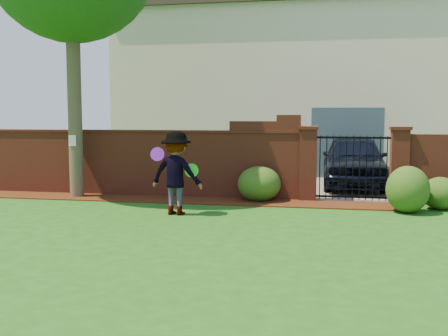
% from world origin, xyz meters
% --- Properties ---
extents(ground, '(80.00, 80.00, 0.01)m').
position_xyz_m(ground, '(0.00, 0.00, -0.01)').
color(ground, '#1B5114').
rests_on(ground, ground).
extents(mulch_bed, '(11.10, 1.08, 0.03)m').
position_xyz_m(mulch_bed, '(-0.95, 3.34, 0.01)').
color(mulch_bed, '#37190A').
rests_on(mulch_bed, ground).
extents(brick_wall, '(8.70, 0.31, 2.16)m').
position_xyz_m(brick_wall, '(-2.01, 4.00, 0.93)').
color(brick_wall, maroon).
rests_on(brick_wall, ground).
extents(pillar_left, '(0.50, 0.50, 1.88)m').
position_xyz_m(pillar_left, '(2.40, 4.00, 0.96)').
color(pillar_left, maroon).
rests_on(pillar_left, ground).
extents(pillar_right, '(0.50, 0.50, 1.88)m').
position_xyz_m(pillar_right, '(4.60, 4.00, 0.96)').
color(pillar_right, maroon).
rests_on(pillar_right, ground).
extents(iron_gate, '(1.78, 0.03, 1.60)m').
position_xyz_m(iron_gate, '(3.50, 4.00, 0.85)').
color(iron_gate, black).
rests_on(iron_gate, ground).
extents(driveway, '(3.20, 8.00, 0.01)m').
position_xyz_m(driveway, '(3.50, 8.00, 0.01)').
color(driveway, slate).
rests_on(driveway, ground).
extents(house, '(12.40, 6.40, 6.30)m').
position_xyz_m(house, '(1.00, 12.00, 3.16)').
color(house, beige).
rests_on(house, ground).
extents(car, '(1.89, 4.60, 1.56)m').
position_xyz_m(car, '(3.67, 6.75, 0.78)').
color(car, black).
rests_on(car, ground).
extents(paper_notice, '(0.20, 0.01, 0.28)m').
position_xyz_m(paper_notice, '(-3.60, 3.21, 1.50)').
color(paper_notice, white).
rests_on(paper_notice, tree).
extents(shrub_left, '(1.09, 1.09, 0.89)m').
position_xyz_m(shrub_left, '(1.21, 3.60, 0.44)').
color(shrub_left, '#1F4B16').
rests_on(shrub_left, ground).
extents(shrub_middle, '(0.95, 0.95, 1.04)m').
position_xyz_m(shrub_middle, '(4.63, 2.69, 0.52)').
color(shrub_middle, '#1F4B16').
rests_on(shrub_middle, ground).
extents(shrub_right, '(0.84, 0.84, 0.75)m').
position_xyz_m(shrub_right, '(5.43, 3.26, 0.38)').
color(shrub_right, '#1F4B16').
rests_on(shrub_right, ground).
extents(man, '(1.26, 0.85, 1.81)m').
position_xyz_m(man, '(-0.35, 1.50, 0.90)').
color(man, gray).
rests_on(man, ground).
extents(frisbee_purple, '(0.31, 0.14, 0.30)m').
position_xyz_m(frisbee_purple, '(-0.72, 1.40, 1.32)').
color(frisbee_purple, purple).
rests_on(frisbee_purple, man).
extents(frisbee_green, '(0.30, 0.08, 0.30)m').
position_xyz_m(frisbee_green, '(0.04, 1.42, 0.98)').
color(frisbee_green, green).
rests_on(frisbee_green, man).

